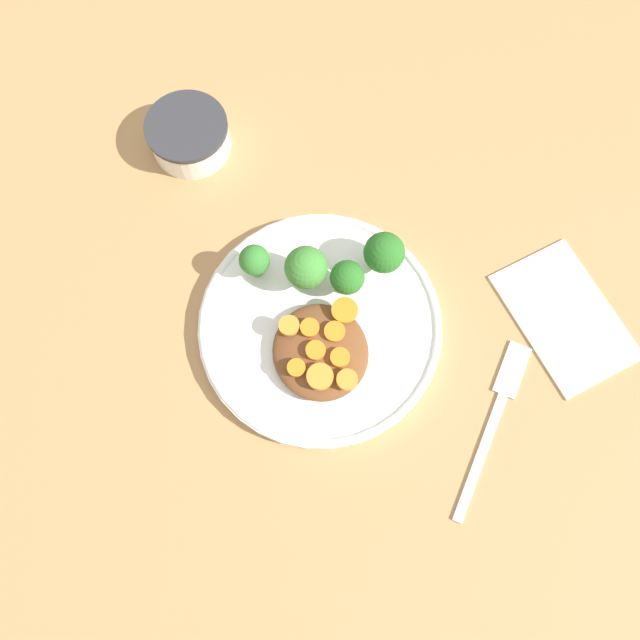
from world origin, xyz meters
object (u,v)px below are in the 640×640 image
object	(u,v)px
plate	(320,326)
fork	(497,411)
dip_bowl	(189,134)
napkin	(565,316)

from	to	relation	value
plate	fork	world-z (taller)	plate
dip_bowl	napkin	world-z (taller)	dip_bowl
dip_bowl	napkin	bearing A→B (deg)	-133.45
dip_bowl	plate	bearing A→B (deg)	-162.60
fork	napkin	distance (m)	0.13
fork	napkin	size ratio (longest dim) A/B	0.94
plate	napkin	size ratio (longest dim) A/B	1.51
plate	napkin	xyz separation A→B (m)	(-0.06, -0.25, -0.01)
plate	napkin	distance (m)	0.26
plate	fork	xyz separation A→B (m)	(-0.14, -0.15, -0.01)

